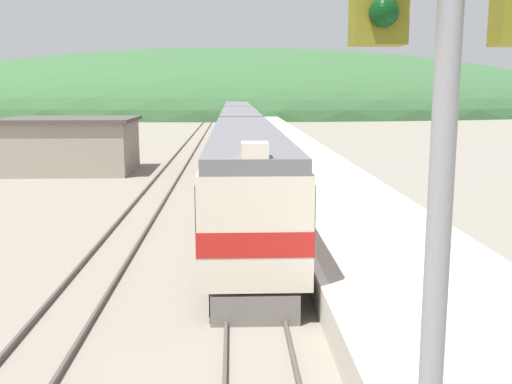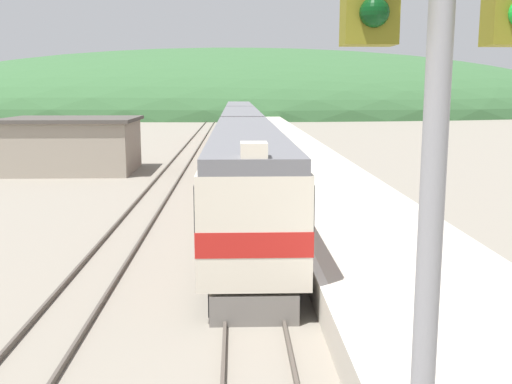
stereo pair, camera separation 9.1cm
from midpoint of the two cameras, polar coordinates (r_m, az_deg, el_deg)
name	(u,v)px [view 1 (the left image)]	position (r m, az deg, el deg)	size (l,w,h in m)	color
track_main	(237,135)	(73.65, -1.87, 5.43)	(1.52, 180.00, 0.16)	#4C443D
track_siding	(198,135)	(73.77, -5.57, 5.40)	(1.52, 180.00, 0.16)	#4C443D
platform	(288,148)	(53.91, 2.99, 4.23)	(5.62, 140.00, 0.95)	#BCB5A5
distant_hills	(235,113)	(142.04, -2.06, 7.51)	(172.27, 77.52, 29.72)	#335B33
station_shed	(71,145)	(43.30, -17.30, 4.32)	(8.91, 6.87, 3.75)	gray
express_train_lead_car	(246,175)	(24.34, -1.08, 1.62)	(2.85, 21.18, 4.46)	black
carriage_second	(239,135)	(45.94, -1.64, 5.47)	(2.84, 20.03, 4.10)	black
carriage_third	(237,120)	(66.81, -1.84, 6.83)	(2.84, 20.03, 4.10)	black
signal_mast_main	(444,144)	(4.90, 16.97, 4.44)	(2.20, 0.42, 8.05)	gray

